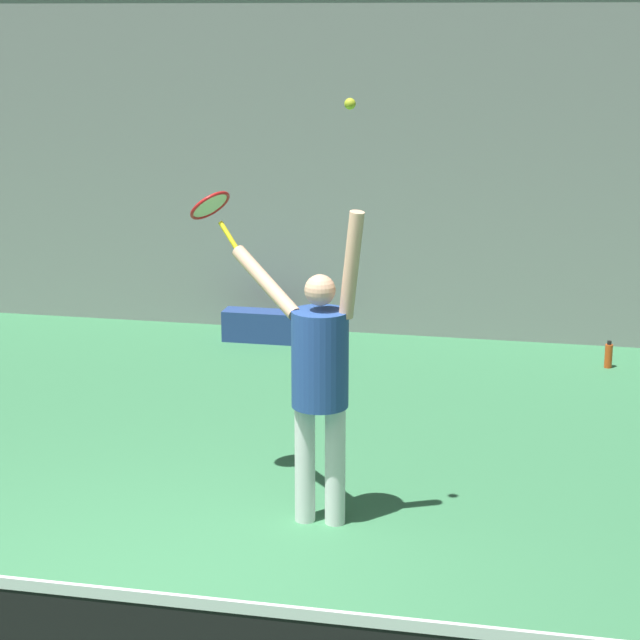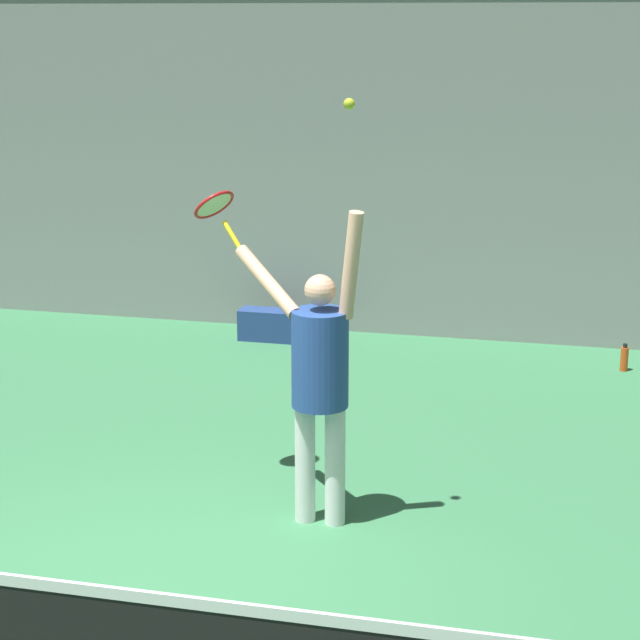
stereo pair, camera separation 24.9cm
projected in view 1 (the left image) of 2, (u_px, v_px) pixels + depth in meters
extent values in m
plane|color=#387A4C|center=(130.00, 610.00, 6.32)|extent=(18.00, 18.00, 0.00)
cube|color=gray|center=(338.00, 83.00, 11.30)|extent=(18.00, 0.10, 5.00)
cylinder|color=white|center=(305.00, 463.00, 7.35)|extent=(0.13, 0.13, 0.78)
cylinder|color=white|center=(335.00, 465.00, 7.31)|extent=(0.13, 0.13, 0.78)
cylinder|color=#26478C|center=(320.00, 359.00, 7.15)|extent=(0.36, 0.36, 0.61)
sphere|color=#D8A884|center=(320.00, 290.00, 7.04)|extent=(0.19, 0.19, 0.19)
cylinder|color=#D8A884|center=(351.00, 265.00, 6.93)|extent=(0.20, 0.19, 0.67)
cylinder|color=#D8A884|center=(266.00, 282.00, 7.29)|extent=(0.55, 0.47, 0.38)
cylinder|color=yellow|center=(229.00, 237.00, 7.51)|extent=(0.17, 0.11, 0.19)
torus|color=red|center=(210.00, 206.00, 7.57)|extent=(0.34, 0.37, 0.22)
cylinder|color=beige|center=(210.00, 206.00, 7.57)|extent=(0.28, 0.31, 0.17)
sphere|color=#CCDB2D|center=(350.00, 104.00, 6.63)|extent=(0.07, 0.07, 0.07)
cylinder|color=#D84C19|center=(608.00, 356.00, 10.64)|extent=(0.07, 0.07, 0.22)
cylinder|color=black|center=(609.00, 343.00, 10.61)|extent=(0.04, 0.04, 0.04)
cube|color=navy|center=(264.00, 326.00, 11.50)|extent=(0.80, 0.25, 0.31)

